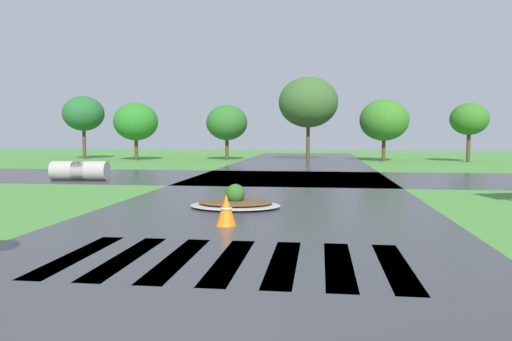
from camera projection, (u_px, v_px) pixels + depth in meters
asphalt_roadway at (269, 206)px, 14.47m from camera, size 9.39×80.00×0.01m
asphalt_cross_road at (289, 178)px, 23.69m from camera, size 90.00×8.45×0.01m
crosswalk_stripes at (230, 260)px, 8.23m from camera, size 5.85×3.04×0.01m
median_island at (235, 203)px, 14.19m from camera, size 2.62×2.07×0.68m
drainage_pipe_stack at (80, 171)px, 22.47m from camera, size 2.61×1.02×0.88m
traffic_cone at (226, 210)px, 11.34m from camera, size 0.47×0.47×0.73m
background_treeline at (266, 113)px, 39.16m from camera, size 33.87×6.06×6.66m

